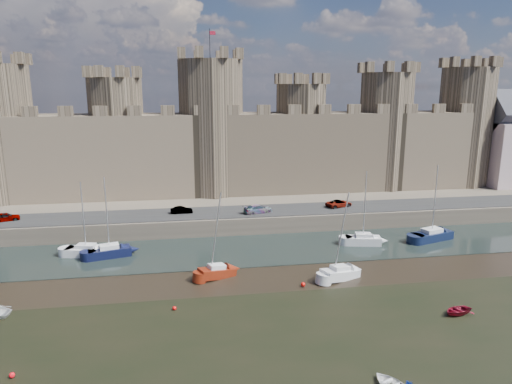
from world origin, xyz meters
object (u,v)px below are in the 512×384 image
Objects in this scene: car_2 at (258,209)px; sailboat_2 at (363,239)px; sailboat_4 at (217,271)px; car_1 at (182,210)px; car_0 at (5,217)px; sailboat_0 at (86,251)px; sailboat_5 at (340,273)px; sailboat_1 at (110,251)px; car_3 at (339,203)px; sailboat_3 at (432,235)px.

sailboat_2 is at bearing -142.06° from car_2.
sailboat_4 is (-7.44, -17.03, -2.42)m from car_2.
car_1 is at bearing 78.33° from sailboat_4.
car_0 is 0.84× the size of car_2.
sailboat_5 is (29.53, -11.67, -0.04)m from sailboat_0.
car_0 is 18.59m from sailboat_1.
sailboat_5 is (17.53, -20.98, -2.32)m from car_1.
sailboat_1 is (-9.01, -10.16, -2.23)m from car_1.
sailboat_4 reaches higher than car_3.
car_0 is 49.07m from car_3.
sailboat_5 is at bearing -164.89° from sailboat_3.
sailboat_0 is (-36.52, -9.39, -2.34)m from car_3.
sailboat_5 is at bearing -179.09° from car_2.
sailboat_0 is 0.91× the size of sailboat_3.
sailboat_0 is 46.58m from sailboat_3.
sailboat_2 is (33.33, -0.51, 0.00)m from sailboat_1.
sailboat_1 is 0.97× the size of sailboat_3.
sailboat_0 is at bearing 85.21° from car_3.
sailboat_4 reaches higher than car_1.
car_2 is 24.96m from sailboat_3.
car_0 is 0.38× the size of sailboat_5.
sailboat_0 is 18.37m from sailboat_4.
sailboat_4 is at bearing -46.91° from sailboat_1.
car_3 is 0.45× the size of sailboat_0.
sailboat_3 reaches higher than sailboat_4.
sailboat_1 is at bearing 96.58° from car_2.
sailboat_3 is 20.09m from sailboat_5.
car_2 is 18.74m from sailboat_4.
sailboat_4 is 0.99× the size of sailboat_5.
car_2 is at bearing 42.73° from sailboat_4.
sailboat_1 is 43.58m from sailboat_3.
sailboat_1 is 33.34m from sailboat_2.
sailboat_0 is at bearing 135.64° from sailboat_5.
sailboat_3 is (59.11, -10.11, -2.33)m from car_0.
sailboat_2 is at bearing -15.08° from sailboat_1.
sailboat_1 reaches higher than car_2.
sailboat_5 is (-6.80, -10.30, -0.09)m from sailboat_2.
car_0 is 1.14× the size of car_1.
car_0 is at bearing 155.25° from sailboat_0.
car_2 is 0.46× the size of sailboat_0.
sailboat_4 reaches higher than sailboat_0.
sailboat_4 is 13.83m from sailboat_5.
sailboat_3 reaches higher than sailboat_5.
sailboat_5 is (-17.04, -10.64, -0.09)m from sailboat_3.
car_0 is 0.39× the size of sailboat_0.
car_0 is at bearing 71.15° from car_3.
car_0 reaches higher than car_3.
sailboat_4 is (-30.65, -8.13, -0.08)m from sailboat_3.
car_2 is 0.45× the size of sailboat_5.
sailboat_3 reaches higher than sailboat_1.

